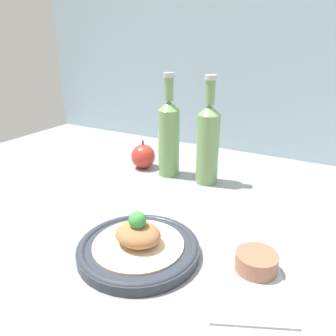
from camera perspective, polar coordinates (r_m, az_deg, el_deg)
The scene contains 9 objects.
ground_plane at distance 74.86cm, azimuth 4.48°, elevation -10.51°, with size 180.00×110.00×4.00cm, color gray.
wall_backsplash at distance 114.50cm, azimuth 17.19°, elevation 21.90°, with size 180.00×3.00×80.00cm.
plate at distance 63.20cm, azimuth -5.16°, elevation -13.76°, with size 22.77×22.77×2.33cm.
plated_food at distance 61.68cm, azimuth -5.24°, elevation -11.71°, with size 17.01×17.01×6.95cm.
cider_bottle_left at distance 93.92cm, azimuth 0.16°, elevation 5.60°, with size 6.06×6.06×29.27cm.
cider_bottle_right at distance 89.07cm, azimuth 6.97°, elevation 4.53°, with size 6.06×6.06×29.27cm.
apple at distance 101.72cm, azimuth -4.35°, elevation 2.04°, with size 7.45×7.45×8.87cm.
napkin at distance 57.16cm, azimuth 13.68°, elevation -19.94°, with size 17.28×18.02×0.80cm.
dipping_bowl at distance 60.61cm, azimuth 15.11°, elevation -15.64°, with size 7.29×7.29×3.60cm.
Camera 1 is at (25.24, -58.16, 37.80)cm, focal length 35.00 mm.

